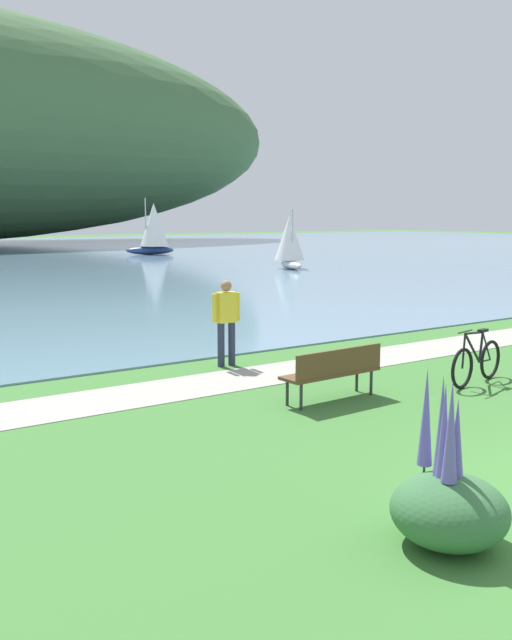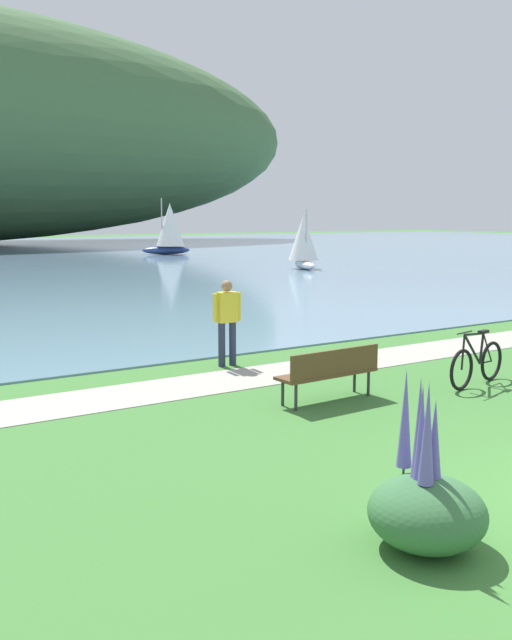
{
  "view_description": "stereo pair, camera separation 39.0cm",
  "coord_description": "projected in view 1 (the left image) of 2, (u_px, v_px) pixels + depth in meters",
  "views": [
    {
      "loc": [
        -7.38,
        -3.41,
        2.98
      ],
      "look_at": [
        0.13,
        7.47,
        1.0
      ],
      "focal_mm": 39.46,
      "sensor_mm": 36.0,
      "label": 1
    },
    {
      "loc": [
        -7.05,
        -3.63,
        2.98
      ],
      "look_at": [
        0.13,
        7.47,
        1.0
      ],
      "focal_mm": 39.46,
      "sensor_mm": 36.0,
      "label": 2
    }
  ],
  "objects": [
    {
      "name": "shoreline_path",
      "position": [
        261.0,
        375.0,
        13.14
      ],
      "size": [
        60.0,
        1.5,
        0.01
      ],
      "primitive_type": "cube",
      "color": "#A39E93",
      "rests_on": "ground"
    },
    {
      "name": "park_bench_near_camera",
      "position": [
        334.0,
        370.0,
        11.27
      ],
      "size": [
        1.82,
        0.55,
        0.88
      ],
      "color": "brown",
      "rests_on": "ground"
    },
    {
      "name": "bicycle_leaning_near_bench",
      "position": [
        477.0,
        362.0,
        12.46
      ],
      "size": [
        1.75,
        0.41,
        1.01
      ],
      "color": "black",
      "rests_on": "ground"
    },
    {
      "name": "person_at_shoreline",
      "position": [
        226.0,
        317.0,
        13.86
      ],
      "size": [
        0.61,
        0.25,
        1.71
      ],
      "color": "#282D47",
      "rests_on": "ground"
    },
    {
      "name": "echium_bush_mid_cluster",
      "position": [
        449.0,
        503.0,
        6.35
      ],
      "size": [
        1.07,
        1.07,
        1.58
      ],
      "color": "#386B3D",
      "rests_on": "ground"
    },
    {
      "name": "sailboat_nearest_to_shore",
      "position": [
        290.0,
        241.0,
        38.69
      ],
      "size": [
        2.07,
        2.87,
        3.25
      ],
      "color": "white",
      "rests_on": "bay_water"
    },
    {
      "name": "sailboat_toward_hillside",
      "position": [
        153.0,
        228.0,
        52.65
      ],
      "size": [
        3.7,
        2.74,
        4.2
      ],
      "color": "navy",
      "rests_on": "bay_water"
    }
  ]
}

